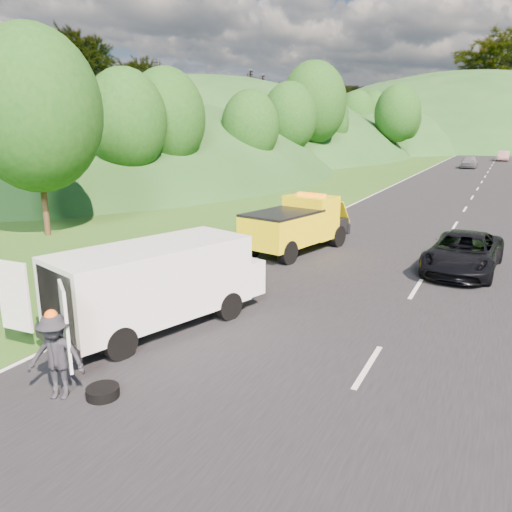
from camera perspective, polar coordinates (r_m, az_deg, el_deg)
The scene contains 13 objects.
ground at distance 13.94m, azimuth 2.69°, elevation -6.71°, with size 320.00×320.00×0.00m, color #38661E.
road_surface at distance 52.18m, azimuth 24.39°, elevation 7.70°, with size 14.00×200.00×0.02m, color black.
tree_line_left at distance 76.04m, azimuth 8.25°, elevation 10.56°, with size 14.00×140.00×14.00m, color #275218, non-canonical shape.
tow_truck at distance 20.69m, azimuth 4.74°, elevation 3.61°, with size 3.08×5.76×2.35m.
white_van at distance 12.92m, azimuth -11.05°, elevation -2.85°, with size 4.37×6.71×2.21m.
woman at distance 16.14m, azimuth -4.36°, elevation -3.73°, with size 0.55×0.40×1.52m, color silver.
child at distance 14.69m, azimuth -7.48°, elevation -5.70°, with size 0.53×0.41×1.08m, color tan.
worker at distance 10.65m, azimuth -21.48°, elevation -14.86°, with size 1.09×0.63×1.69m, color black.
suitcase at distance 15.65m, azimuth -12.32°, elevation -3.42°, with size 0.39×0.22×0.63m, color #595742.
spare_tire at distance 10.39m, azimuth -17.06°, elevation -15.22°, with size 0.63×0.63×0.20m, color black.
passing_suv at distance 19.43m, azimuth 22.42°, elevation -1.66°, with size 2.29×4.96×1.38m, color black.
dist_car_a at distance 69.54m, azimuth 23.14°, elevation 9.21°, with size 1.84×4.58×1.56m, color #525157.
dist_car_b at distance 86.74m, azimuth 26.38°, elevation 9.70°, with size 1.58×4.53×1.49m, color #805557.
Camera 1 is at (5.27, -11.88, 5.04)m, focal length 35.00 mm.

